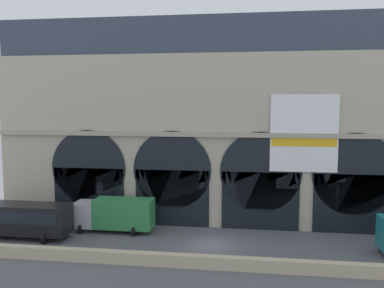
{
  "coord_description": "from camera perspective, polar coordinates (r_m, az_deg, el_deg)",
  "views": [
    {
      "loc": [
        3.14,
        -33.44,
        12.12
      ],
      "look_at": [
        -2.29,
        5.0,
        8.14
      ],
      "focal_mm": 37.99,
      "sensor_mm": 36.0,
      "label": 1
    }
  ],
  "objects": [
    {
      "name": "ground_plane",
      "position": [
        35.71,
        2.6,
        -14.0
      ],
      "size": [
        200.0,
        200.0,
        0.0
      ],
      "primitive_type": "plane",
      "color": "#54565B"
    },
    {
      "name": "quay_parapet_wall",
      "position": [
        31.02,
        1.71,
        -16.21
      ],
      "size": [
        90.0,
        0.7,
        0.95
      ],
      "primitive_type": "cube",
      "color": "#BCAD8C",
      "rests_on": "ground"
    },
    {
      "name": "station_building",
      "position": [
        40.63,
        3.66,
        2.66
      ],
      "size": [
        44.32,
        4.45,
        20.43
      ],
      "color": "#B2A891",
      "rests_on": "ground"
    },
    {
      "name": "bus_west",
      "position": [
        40.52,
        -24.21,
        -9.45
      ],
      "size": [
        11.0,
        3.25,
        3.1
      ],
      "color": "black",
      "rests_on": "ground"
    },
    {
      "name": "box_truck_midwest",
      "position": [
        39.42,
        -10.8,
        -9.58
      ],
      "size": [
        7.5,
        2.91,
        3.12
      ],
      "color": "#ADB2B7",
      "rests_on": "ground"
    }
  ]
}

